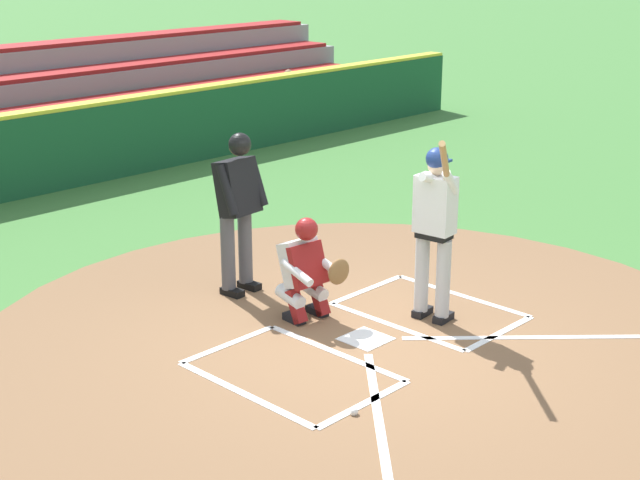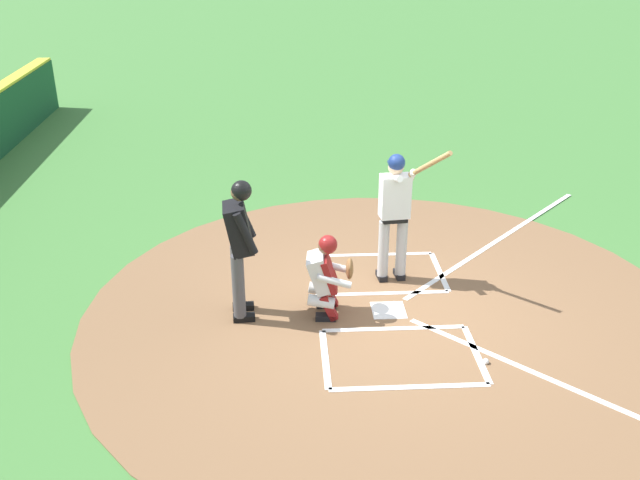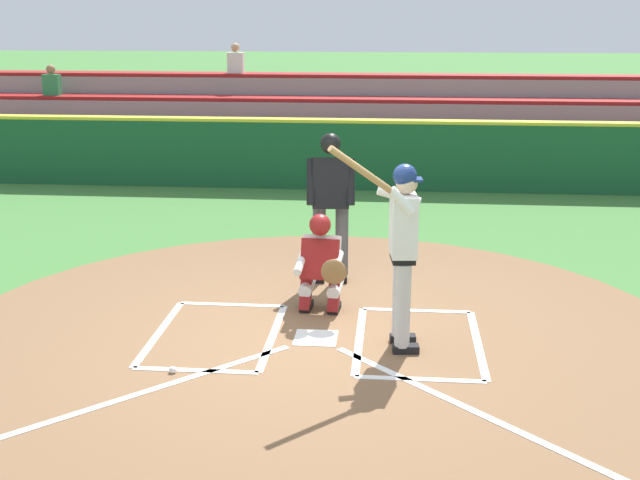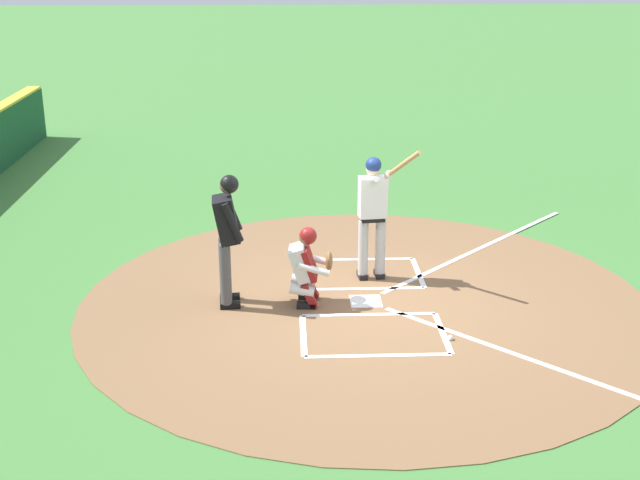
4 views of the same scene
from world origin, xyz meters
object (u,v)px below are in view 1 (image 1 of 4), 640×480
(batter, at_px, (435,222))
(catcher, at_px, (307,267))
(plate_umpire, at_px, (238,202))
(baseball, at_px, (354,412))

(batter, height_order, catcher, batter)
(batter, relative_size, plate_umpire, 1.14)
(plate_umpire, bearing_deg, baseball, 66.49)
(catcher, relative_size, plate_umpire, 0.61)
(batter, xyz_separation_m, baseball, (2.10, 0.79, -1.06))
(batter, distance_m, catcher, 1.42)
(catcher, height_order, plate_umpire, plate_umpire)
(catcher, distance_m, baseball, 2.23)
(baseball, bearing_deg, plate_umpire, -113.51)
(batter, relative_size, catcher, 1.88)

